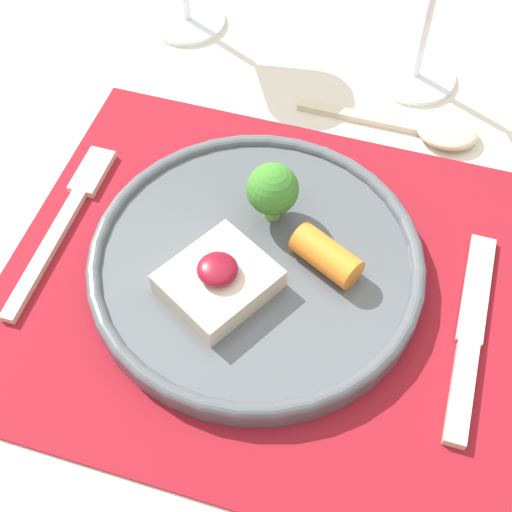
% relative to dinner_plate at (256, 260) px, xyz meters
% --- Properties ---
extents(dining_table, '(1.29, 1.27, 0.78)m').
position_rel_dinner_plate_xyz_m(dining_table, '(0.01, -0.01, -0.10)').
color(dining_table, beige).
rests_on(dining_table, ground_plane).
extents(placemat, '(0.41, 0.35, 0.00)m').
position_rel_dinner_plate_xyz_m(placemat, '(0.01, -0.01, -0.02)').
color(placemat, maroon).
rests_on(placemat, dining_table).
extents(dinner_plate, '(0.27, 0.27, 0.07)m').
position_rel_dinner_plate_xyz_m(dinner_plate, '(0.00, 0.00, 0.00)').
color(dinner_plate, '#4C5156').
rests_on(dinner_plate, placemat).
extents(fork, '(0.02, 0.18, 0.01)m').
position_rel_dinner_plate_xyz_m(fork, '(-0.17, 0.00, -0.01)').
color(fork, beige).
rests_on(fork, placemat).
extents(knife, '(0.02, 0.18, 0.01)m').
position_rel_dinner_plate_xyz_m(knife, '(0.17, -0.02, -0.01)').
color(knife, beige).
rests_on(knife, placemat).
extents(spoon, '(0.17, 0.05, 0.02)m').
position_rel_dinner_plate_xyz_m(spoon, '(0.11, 0.20, -0.01)').
color(spoon, beige).
rests_on(spoon, dining_table).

